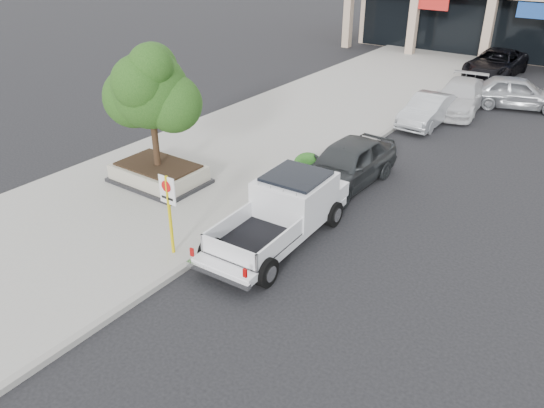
{
  "coord_description": "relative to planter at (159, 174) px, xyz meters",
  "views": [
    {
      "loc": [
        7.14,
        -9.27,
        8.15
      ],
      "look_at": [
        -0.57,
        1.5,
        1.15
      ],
      "focal_mm": 35.0,
      "sensor_mm": 36.0,
      "label": 1
    }
  ],
  "objects": [
    {
      "name": "ground",
      "position": [
        5.84,
        -2.09,
        -0.48
      ],
      "size": [
        120.0,
        120.0,
        0.0
      ],
      "primitive_type": "plane",
      "color": "black",
      "rests_on": "ground"
    },
    {
      "name": "curb_car_d",
      "position": [
        5.28,
        22.38,
        0.32
      ],
      "size": [
        2.74,
        5.76,
        1.59
      ],
      "primitive_type": "imported",
      "rotation": [
        0.0,
        0.0,
        -0.02
      ],
      "color": "black",
      "rests_on": "ground"
    },
    {
      "name": "planter_tree",
      "position": [
        0.13,
        0.15,
        2.94
      ],
      "size": [
        2.9,
        2.55,
        4.0
      ],
      "color": "black",
      "rests_on": "planter"
    },
    {
      "name": "curb_car_a",
      "position": [
        5.26,
        3.85,
        0.34
      ],
      "size": [
        2.12,
        4.83,
        1.62
      ],
      "primitive_type": "imported",
      "rotation": [
        0.0,
        0.0,
        -0.04
      ],
      "color": "#2D3032",
      "rests_on": "ground"
    },
    {
      "name": "hedge",
      "position": [
        4.04,
        3.32,
        0.14
      ],
      "size": [
        1.1,
        0.99,
        0.93
      ],
      "primitive_type": "ellipsoid",
      "color": "#1C4C15",
      "rests_on": "sidewalk"
    },
    {
      "name": "lot_car_a",
      "position": [
        7.84,
        16.64,
        0.32
      ],
      "size": [
        4.99,
        3.16,
        1.58
      ],
      "primitive_type": "imported",
      "rotation": [
        0.0,
        0.0,
        1.87
      ],
      "color": "#A2A5A9",
      "rests_on": "ground"
    },
    {
      "name": "sidewalk",
      "position": [
        0.34,
        3.91,
        -0.4
      ],
      "size": [
        8.0,
        52.0,
        0.15
      ],
      "primitive_type": "cube",
      "color": "gray",
      "rests_on": "ground"
    },
    {
      "name": "no_parking_sign",
      "position": [
        3.61,
        -2.94,
        1.16
      ],
      "size": [
        0.55,
        0.09,
        2.3
      ],
      "color": "#DDC20B",
      "rests_on": "sidewalk"
    },
    {
      "name": "curb",
      "position": [
        4.29,
        3.91,
        -0.4
      ],
      "size": [
        0.2,
        52.0,
        0.15
      ],
      "primitive_type": "cube",
      "color": "gray",
      "rests_on": "ground"
    },
    {
      "name": "curb_car_b",
      "position": [
        5.19,
        11.72,
        0.2
      ],
      "size": [
        1.5,
        4.12,
        1.35
      ],
      "primitive_type": "imported",
      "rotation": [
        0.0,
        0.0,
        -0.02
      ],
      "color": "#ABAEB3",
      "rests_on": "ground"
    },
    {
      "name": "planter",
      "position": [
        0.0,
        0.0,
        0.0
      ],
      "size": [
        3.2,
        2.2,
        0.68
      ],
      "color": "black",
      "rests_on": "sidewalk"
    },
    {
      "name": "curb_car_c",
      "position": [
        5.71,
        14.53,
        0.26
      ],
      "size": [
        2.59,
        5.24,
        1.46
      ],
      "primitive_type": "imported",
      "rotation": [
        0.0,
        0.0,
        0.11
      ],
      "color": "silver",
      "rests_on": "ground"
    },
    {
      "name": "pickup_truck",
      "position": [
        5.49,
        -0.67,
        0.41
      ],
      "size": [
        2.3,
        5.69,
        1.77
      ],
      "primitive_type": null,
      "rotation": [
        0.0,
        0.0,
        0.04
      ],
      "color": "white",
      "rests_on": "ground"
    }
  ]
}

